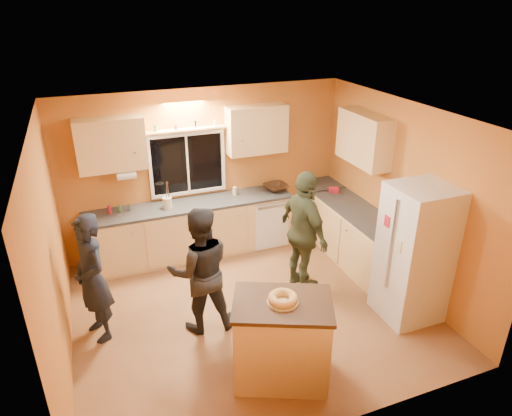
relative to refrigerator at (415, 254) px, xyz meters
name	(u,v)px	position (x,y,z in m)	size (l,w,h in m)	color
ground	(251,309)	(-1.89, 0.80, -0.90)	(4.50, 4.50, 0.00)	brown
room_shell	(247,186)	(-1.77, 1.21, 0.72)	(4.54, 4.04, 2.61)	#B0722D
back_counter	(214,225)	(-1.88, 2.50, -0.45)	(4.23, 0.62, 0.90)	#DFB475
right_counter	(358,238)	(0.06, 1.30, -0.45)	(0.62, 1.84, 0.90)	#DFB475
refrigerator	(415,254)	(0.00, 0.00, 0.00)	(0.72, 0.70, 1.80)	silver
island	(282,340)	(-1.99, -0.42, -0.40)	(1.21, 1.05, 0.99)	#DFB475
bundt_pastry	(283,298)	(-1.99, -0.42, 0.13)	(0.31, 0.31, 0.09)	#DBB55A
person_left	(92,279)	(-3.79, 1.01, -0.09)	(0.59, 0.39, 1.62)	black
person_center	(200,270)	(-2.56, 0.72, -0.08)	(0.80, 0.62, 1.64)	black
person_right	(304,232)	(-1.01, 1.04, -0.02)	(1.03, 0.43, 1.76)	#363E27
mixing_bowl	(276,187)	(-0.79, 2.52, 0.05)	(0.39, 0.39, 0.10)	black
utensil_crock	(167,203)	(-2.60, 2.47, 0.09)	(0.14, 0.14, 0.17)	beige
potted_plant	(391,226)	(-0.02, 0.50, 0.16)	(0.28, 0.25, 0.32)	gray
red_box	(334,190)	(0.06, 2.10, 0.04)	(0.16, 0.12, 0.07)	#B41B2C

